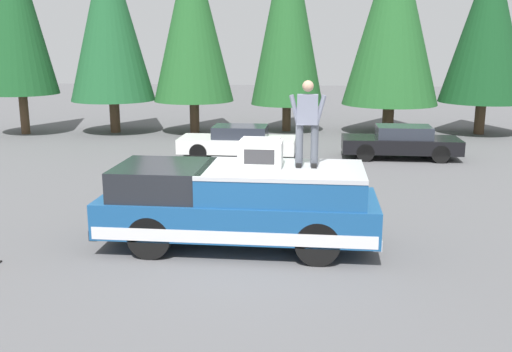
{
  "coord_description": "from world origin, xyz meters",
  "views": [
    {
      "loc": [
        -10.65,
        -1.53,
        4.06
      ],
      "look_at": [
        0.97,
        -0.26,
        1.35
      ],
      "focal_mm": 40.73,
      "sensor_mm": 36.0,
      "label": 1
    }
  ],
  "objects_px": {
    "compressor_unit": "(261,153)",
    "person_on_truck_bed": "(307,121)",
    "parked_car_white": "(238,142)",
    "parked_car_black": "(401,142)",
    "pickup_truck": "(239,204)"
  },
  "relations": [
    {
      "from": "compressor_unit",
      "to": "person_on_truck_bed",
      "type": "height_order",
      "value": "person_on_truck_bed"
    },
    {
      "from": "compressor_unit",
      "to": "person_on_truck_bed",
      "type": "distance_m",
      "value": 1.1
    },
    {
      "from": "person_on_truck_bed",
      "to": "parked_car_black",
      "type": "distance_m",
      "value": 10.2
    },
    {
      "from": "compressor_unit",
      "to": "parked_car_black",
      "type": "height_order",
      "value": "compressor_unit"
    },
    {
      "from": "pickup_truck",
      "to": "compressor_unit",
      "type": "distance_m",
      "value": 1.14
    },
    {
      "from": "parked_car_white",
      "to": "parked_car_black",
      "type": "bearing_deg",
      "value": -84.13
    },
    {
      "from": "compressor_unit",
      "to": "parked_car_black",
      "type": "xyz_separation_m",
      "value": [
        9.61,
        -4.04,
        -1.35
      ]
    },
    {
      "from": "parked_car_black",
      "to": "parked_car_white",
      "type": "relative_size",
      "value": 1.0
    },
    {
      "from": "compressor_unit",
      "to": "parked_car_black",
      "type": "bearing_deg",
      "value": -22.81
    },
    {
      "from": "person_on_truck_bed",
      "to": "parked_car_white",
      "type": "distance_m",
      "value": 9.49
    },
    {
      "from": "parked_car_white",
      "to": "compressor_unit",
      "type": "bearing_deg",
      "value": -169.21
    },
    {
      "from": "person_on_truck_bed",
      "to": "parked_car_white",
      "type": "relative_size",
      "value": 0.41
    },
    {
      "from": "pickup_truck",
      "to": "compressor_unit",
      "type": "xyz_separation_m",
      "value": [
        0.04,
        -0.44,
        1.05
      ]
    },
    {
      "from": "pickup_truck",
      "to": "parked_car_black",
      "type": "distance_m",
      "value": 10.64
    },
    {
      "from": "compressor_unit",
      "to": "person_on_truck_bed",
      "type": "bearing_deg",
      "value": -83.13
    }
  ]
}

